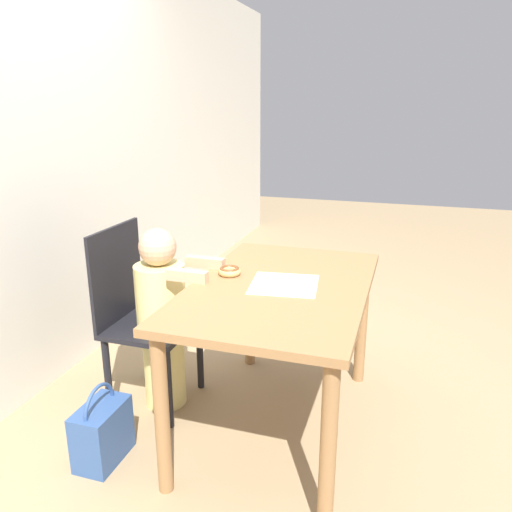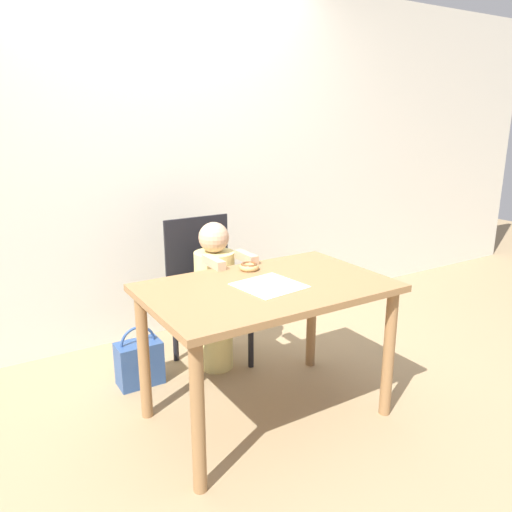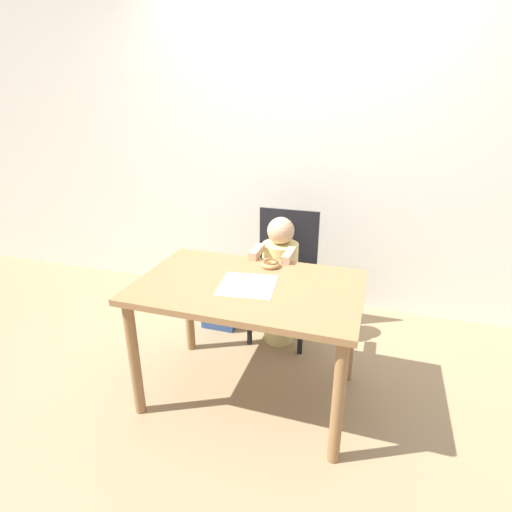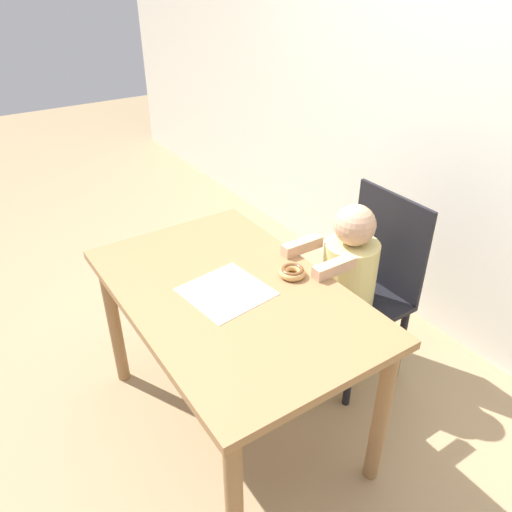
% 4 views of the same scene
% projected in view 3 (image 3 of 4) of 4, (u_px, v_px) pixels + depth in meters
% --- Properties ---
extents(ground_plane, '(12.00, 12.00, 0.00)m').
position_uv_depth(ground_plane, '(249.00, 393.00, 2.43)').
color(ground_plane, '#997F5B').
extents(wall_back, '(8.00, 0.05, 2.50)m').
position_uv_depth(wall_back, '(302.00, 156.00, 3.16)').
color(wall_back, silver).
rests_on(wall_back, ground_plane).
extents(dining_table, '(1.22, 0.77, 0.74)m').
position_uv_depth(dining_table, '(249.00, 301.00, 2.20)').
color(dining_table, olive).
rests_on(dining_table, ground_plane).
extents(chair, '(0.44, 0.40, 0.93)m').
position_uv_depth(chair, '(284.00, 274.00, 2.90)').
color(chair, black).
rests_on(chair, ground_plane).
extents(child_figure, '(0.26, 0.42, 0.94)m').
position_uv_depth(child_figure, '(279.00, 282.00, 2.79)').
color(child_figure, '#E0D17F').
rests_on(child_figure, ground_plane).
extents(donut, '(0.11, 0.11, 0.04)m').
position_uv_depth(donut, '(271.00, 264.00, 2.37)').
color(donut, tan).
rests_on(donut, dining_table).
extents(napkin, '(0.33, 0.33, 0.00)m').
position_uv_depth(napkin, '(247.00, 285.00, 2.14)').
color(napkin, white).
rests_on(napkin, dining_table).
extents(handbag, '(0.26, 0.16, 0.37)m').
position_uv_depth(handbag, '(220.00, 310.00, 3.10)').
color(handbag, '#2D4C84').
rests_on(handbag, ground_plane).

